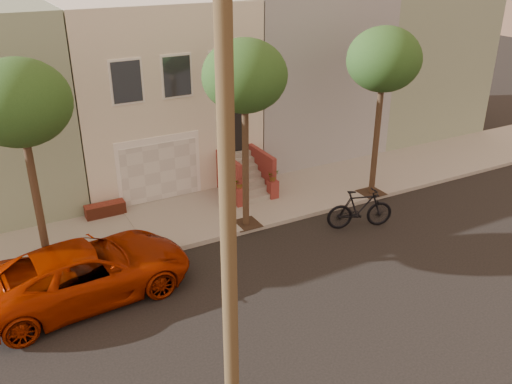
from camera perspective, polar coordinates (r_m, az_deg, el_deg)
ground at (r=15.64m, az=2.33°, el=-10.59°), size 90.00×90.00×0.00m
sidewalk at (r=19.73m, az=-5.58°, el=-2.45°), size 40.00×3.70×0.15m
house_row at (r=23.72m, az=-11.61°, el=11.04°), size 33.10×11.70×7.00m
tree_left at (r=15.35m, az=-23.55°, el=8.41°), size 2.70×2.57×6.30m
tree_mid at (r=17.10m, az=-1.19°, el=11.92°), size 2.70×2.57×6.30m
tree_right at (r=20.16m, az=13.24°, el=13.25°), size 2.70×2.57×6.30m
pickup_truck at (r=15.81m, az=-17.32°, el=-7.95°), size 5.94×3.10×1.60m
motorcycle at (r=19.03m, az=10.83°, el=-1.74°), size 2.43×1.35×1.40m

